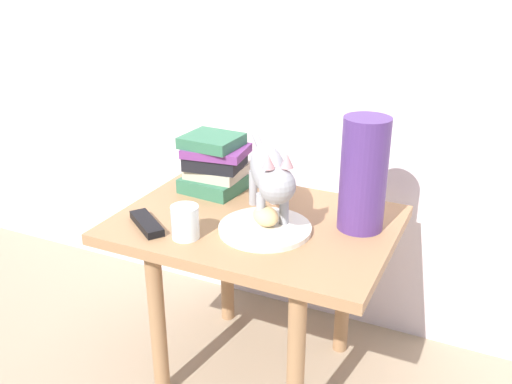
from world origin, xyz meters
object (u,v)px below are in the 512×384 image
object	(u,v)px
book_stack	(214,163)
cat	(270,173)
bread_roll	(266,216)
green_vase	(363,174)
plate	(265,228)
candle_jar	(185,224)
side_table	(256,244)
tv_remote	(147,223)

from	to	relation	value
book_stack	cat	bearing A→B (deg)	-27.45
bread_roll	book_stack	world-z (taller)	book_stack
bread_roll	green_vase	size ratio (longest dim) A/B	0.27
plate	green_vase	xyz separation A→B (m)	(0.21, 0.12, 0.14)
bread_roll	book_stack	size ratio (longest dim) A/B	0.41
plate	book_stack	distance (m)	0.32
bread_roll	candle_jar	size ratio (longest dim) A/B	0.94
side_table	green_vase	distance (m)	0.35
cat	candle_jar	xyz separation A→B (m)	(-0.15, -0.18, -0.09)
plate	tv_remote	world-z (taller)	tv_remote
side_table	cat	world-z (taller)	cat
book_stack	green_vase	world-z (taller)	green_vase
side_table	candle_jar	xyz separation A→B (m)	(-0.12, -0.17, 0.11)
side_table	tv_remote	distance (m)	0.30
book_stack	side_table	bearing A→B (deg)	-34.15
book_stack	candle_jar	distance (m)	0.32
book_stack	green_vase	distance (m)	0.47
book_stack	green_vase	size ratio (longest dim) A/B	0.66
green_vase	candle_jar	size ratio (longest dim) A/B	3.46
book_stack	tv_remote	world-z (taller)	book_stack
candle_jar	side_table	bearing A→B (deg)	55.37
side_table	bread_roll	size ratio (longest dim) A/B	9.12
book_stack	candle_jar	xyz separation A→B (m)	(0.08, -0.30, -0.05)
side_table	green_vase	bearing A→B (deg)	15.37
book_stack	candle_jar	world-z (taller)	book_stack
side_table	bread_roll	world-z (taller)	bread_roll
side_table	candle_jar	distance (m)	0.23
plate	book_stack	size ratio (longest dim) A/B	1.23
bread_roll	cat	world-z (taller)	cat
bread_roll	candle_jar	xyz separation A→B (m)	(-0.16, -0.12, -0.00)
plate	green_vase	size ratio (longest dim) A/B	0.81
plate	cat	bearing A→B (deg)	105.00
plate	cat	distance (m)	0.14
plate	green_vase	world-z (taller)	green_vase
plate	candle_jar	bearing A→B (deg)	-144.92
cat	book_stack	size ratio (longest dim) A/B	2.15
plate	tv_remote	xyz separation A→B (m)	(-0.29, -0.11, 0.00)
side_table	green_vase	xyz separation A→B (m)	(0.26, 0.07, 0.22)
side_table	plate	xyz separation A→B (m)	(0.05, -0.05, 0.08)
cat	book_stack	distance (m)	0.26
book_stack	tv_remote	xyz separation A→B (m)	(-0.04, -0.30, -0.07)
cat	candle_jar	distance (m)	0.25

